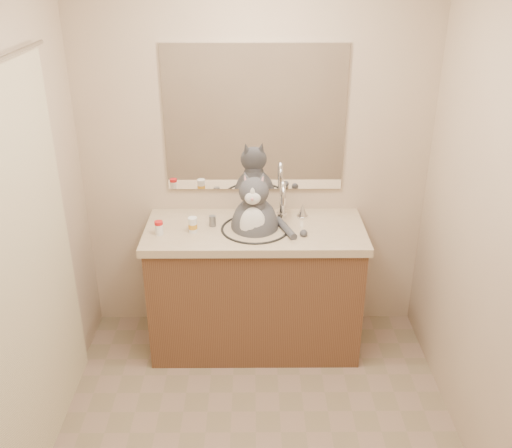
{
  "coord_description": "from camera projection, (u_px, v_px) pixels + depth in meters",
  "views": [
    {
      "loc": [
        -0.01,
        -2.16,
        2.36
      ],
      "look_at": [
        0.0,
        0.65,
        1.02
      ],
      "focal_mm": 40.0,
      "sensor_mm": 36.0,
      "label": 1
    }
  ],
  "objects": [
    {
      "name": "grey_canister",
      "position": [
        212.0,
        221.0,
        3.48
      ],
      "size": [
        0.05,
        0.05,
        0.07
      ],
      "rotation": [
        0.0,
        0.0,
        -0.22
      ],
      "color": "slate",
      "rests_on": "vanity"
    },
    {
      "name": "vanity",
      "position": [
        255.0,
        285.0,
        3.65
      ],
      "size": [
        1.34,
        0.59,
        1.12
      ],
      "color": "brown",
      "rests_on": "ground"
    },
    {
      "name": "shower_curtain",
      "position": [
        27.0,
        275.0,
        2.61
      ],
      "size": [
        0.02,
        1.3,
        1.93
      ],
      "color": "beige",
      "rests_on": "ground"
    },
    {
      "name": "cat",
      "position": [
        255.0,
        224.0,
        3.46
      ],
      "size": [
        0.41,
        0.37,
        0.58
      ],
      "rotation": [
        0.0,
        0.0,
        -0.11
      ],
      "color": "#444549",
      "rests_on": "vanity"
    },
    {
      "name": "pill_bottle_orange",
      "position": [
        193.0,
        225.0,
        3.4
      ],
      "size": [
        0.07,
        0.07,
        0.09
      ],
      "rotation": [
        0.0,
        0.0,
        0.26
      ],
      "color": "white",
      "rests_on": "vanity"
    },
    {
      "name": "mirror",
      "position": [
        255.0,
        119.0,
        3.46
      ],
      "size": [
        1.1,
        0.02,
        0.9
      ],
      "primitive_type": "cube",
      "color": "white",
      "rests_on": "room"
    },
    {
      "name": "pill_bottle_redcap",
      "position": [
        159.0,
        228.0,
        3.37
      ],
      "size": [
        0.06,
        0.06,
        0.09
      ],
      "rotation": [
        0.0,
        0.0,
        -0.2
      ],
      "color": "white",
      "rests_on": "vanity"
    },
    {
      "name": "room",
      "position": [
        256.0,
        252.0,
        2.45
      ],
      "size": [
        2.22,
        2.52,
        2.42
      ],
      "color": "gray",
      "rests_on": "ground"
    }
  ]
}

